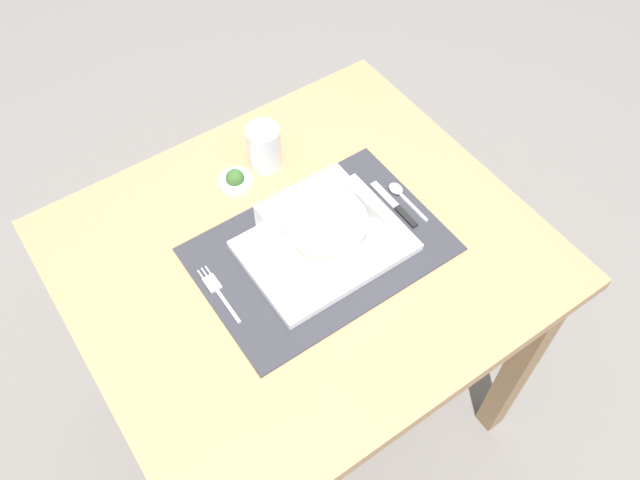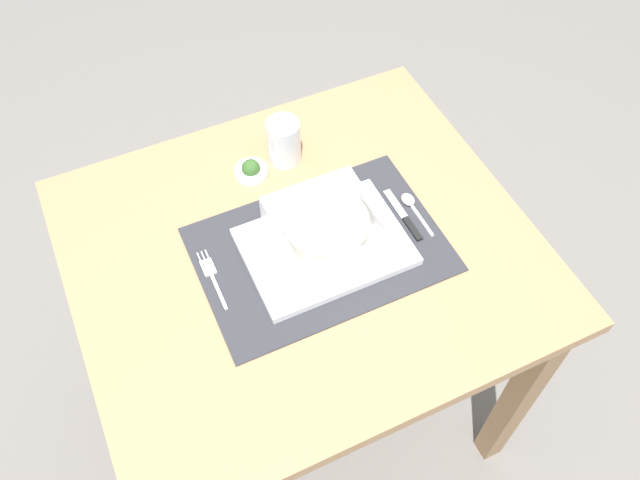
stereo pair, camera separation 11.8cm
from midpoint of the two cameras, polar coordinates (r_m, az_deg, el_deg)
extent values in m
plane|color=slate|center=(1.84, -2.93, -13.90)|extent=(6.00, 6.00, 0.00)
cube|color=#A37A51|center=(1.22, -4.30, -1.47)|extent=(0.84, 0.74, 0.03)
cube|color=olive|center=(1.55, 14.95, -10.52)|extent=(0.05, 0.05, 0.69)
cube|color=olive|center=(1.65, -20.56, -6.90)|extent=(0.05, 0.05, 0.69)
cube|color=olive|center=(1.79, 0.96, 4.56)|extent=(0.05, 0.05, 0.69)
cube|color=#2D2D33|center=(1.20, -2.80, -0.99)|extent=(0.45, 0.31, 0.00)
cube|color=white|center=(1.19, -2.39, -0.71)|extent=(0.29, 0.21, 0.02)
cube|color=white|center=(1.19, -2.42, 0.35)|extent=(0.18, 0.18, 0.01)
cube|color=white|center=(1.15, -6.09, -0.80)|extent=(0.01, 0.18, 0.05)
cube|color=white|center=(1.20, 1.00, 3.06)|extent=(0.01, 0.18, 0.05)
cube|color=white|center=(1.13, -0.05, -1.72)|extent=(0.16, 0.01, 0.05)
cube|color=white|center=(1.22, -4.71, 3.85)|extent=(0.16, 0.01, 0.05)
cylinder|color=silver|center=(1.18, -2.46, 1.02)|extent=(0.16, 0.16, 0.04)
cube|color=silver|center=(1.15, -10.93, -5.90)|extent=(0.01, 0.08, 0.00)
cube|color=silver|center=(1.18, -12.21, -3.92)|extent=(0.02, 0.04, 0.00)
cylinder|color=silver|center=(1.20, -13.14, -3.16)|extent=(0.00, 0.02, 0.00)
cylinder|color=silver|center=(1.20, -12.81, -2.99)|extent=(0.00, 0.02, 0.00)
cylinder|color=silver|center=(1.20, -12.49, -2.82)|extent=(0.00, 0.02, 0.00)
cube|color=silver|center=(1.26, 5.52, 2.63)|extent=(0.01, 0.08, 0.00)
ellipsoid|color=silver|center=(1.28, 4.02, 4.31)|extent=(0.02, 0.03, 0.01)
cube|color=black|center=(1.24, 4.82, 1.87)|extent=(0.01, 0.06, 0.01)
cube|color=silver|center=(1.28, 3.02, 3.80)|extent=(0.01, 0.07, 0.00)
cylinder|color=white|center=(1.31, -7.47, 7.87)|extent=(0.07, 0.07, 0.10)
cylinder|color=gold|center=(1.33, -7.37, 7.21)|extent=(0.06, 0.06, 0.05)
cylinder|color=white|center=(1.32, -9.93, 4.89)|extent=(0.07, 0.07, 0.01)
sphere|color=#335926|center=(1.31, -9.99, 5.14)|extent=(0.04, 0.04, 0.04)
camera|label=1|loc=(0.06, -92.87, -3.97)|focal=36.77mm
camera|label=2|loc=(0.06, 87.13, 3.97)|focal=36.77mm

